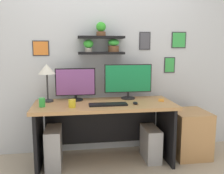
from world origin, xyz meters
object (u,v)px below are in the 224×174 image
Objects in this scene: monitor_left at (76,84)px; cell_phone at (161,100)px; monitor_right at (128,80)px; computer_tower_right at (151,143)px; computer_mouse at (135,103)px; computer_tower_left at (54,148)px; coffee_mug at (72,103)px; desk at (104,119)px; drawer_cabinet at (189,133)px; keyboard at (108,104)px; desk_lamp at (47,71)px; pen_cup at (42,102)px.

cell_phone is (1.06, -0.17, -0.20)m from monitor_left.
monitor_right is 1.48× the size of computer_tower_right.
computer_mouse is 0.19× the size of computer_tower_left.
coffee_mug reaches higher than cell_phone.
drawer_cabinet is at bearing -0.66° from desk.
coffee_mug is at bearing -29.67° from computer_tower_left.
cell_phone is 0.60m from drawer_cabinet.
keyboard is 0.32m from computer_mouse.
computer_tower_right is (-0.14, -0.04, -0.55)m from cell_phone.
monitor_left is at bearing 41.76° from computer_tower_left.
desk_lamp is at bearing 156.91° from keyboard.
drawer_cabinet is at bearing 8.52° from keyboard.
drawer_cabinet reaches higher than computer_tower_left.
coffee_mug is (-0.38, -0.21, 0.25)m from desk.
drawer_cabinet is (1.45, -0.17, -0.66)m from monitor_left.
desk_lamp is at bearing -177.82° from monitor_right.
desk_lamp reaches higher than monitor_left.
pen_cup is 0.24× the size of computer_tower_right.
coffee_mug is at bearing -150.54° from desk.
monitor_right is (0.34, 0.16, 0.45)m from desk.
pen_cup is (-0.38, -0.30, -0.16)m from monitor_left.
monitor_left is at bearing 166.88° from computer_tower_right.
desk_lamp is (-0.67, 0.12, 0.58)m from desk.
monitor_left is 0.81× the size of monitor_right.
drawer_cabinet is (1.79, -0.14, -0.82)m from desk_lamp.
desk_lamp is 1.57m from computer_tower_right.
drawer_cabinet is at bearing 11.85° from computer_mouse.
coffee_mug reaches higher than keyboard.
monitor_right is at bearing 0.01° from monitor_left.
desk_lamp is at bearing 131.15° from coffee_mug.
drawer_cabinet is (0.39, -0.00, -0.46)m from cell_phone.
monitor_right is 1.23m from computer_tower_left.
computer_tower_right is (0.56, 0.12, -0.55)m from keyboard.
desk is 18.57× the size of coffee_mug.
computer_tower_right is (-0.53, -0.04, -0.09)m from drawer_cabinet.
coffee_mug is at bearing -48.85° from desk_lamp.
pen_cup is (-0.33, 0.07, 0.01)m from coffee_mug.
keyboard is 4.40× the size of pen_cup.
coffee_mug is at bearing -12.61° from pen_cup.
pen_cup is at bearing -154.25° from cell_phone.
computer_mouse is at bearing 0.39° from keyboard.
monitor_right is 1.32× the size of desk_lamp.
pen_cup is at bearing 167.39° from coffee_mug.
computer_tower_left is 1.15× the size of computer_tower_right.
desk is at bearing -154.23° from monitor_right.
desk is 2.81× the size of drawer_cabinet.
desk_lamp reaches higher than computer_mouse.
monitor_right reaches higher than coffee_mug.
monitor_left reaches higher than keyboard.
keyboard is at bearing -80.79° from desk.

